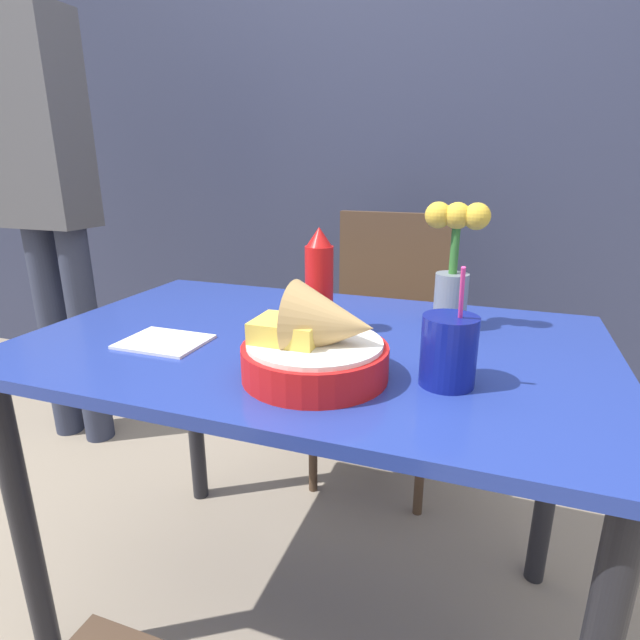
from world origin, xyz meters
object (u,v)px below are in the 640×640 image
Objects in this scene: chair_far_window at (388,324)px; ketchup_bottle at (317,283)px; drink_cup at (448,353)px; flower_vase at (453,263)px; person_standing at (45,178)px; food_basket at (320,345)px.

ketchup_bottle reaches higher than chair_far_window.
drink_cup is at bearing -31.37° from ketchup_bottle.
flower_vase is at bearing 25.17° from ketchup_bottle.
person_standing reaches higher than chair_far_window.
flower_vase reaches higher than chair_far_window.
flower_vase is (0.26, 0.12, 0.04)m from ketchup_bottle.
food_basket is at bearing -117.22° from flower_vase.
person_standing is at bearing 167.02° from flower_vase.
chair_far_window is 0.97m from food_basket.
drink_cup is at bearing -23.12° from person_standing.
flower_vase reaches higher than food_basket.
chair_far_window is 1.33m from person_standing.
chair_far_window reaches higher than food_basket.
food_basket is 0.91× the size of flower_vase.
food_basket is 0.24m from ketchup_bottle.
drink_cup is 0.75× the size of flower_vase.
chair_far_window is 4.10× the size of ketchup_bottle.
drink_cup is 0.31m from flower_vase.
person_standing is at bearing 159.04° from ketchup_bottle.
food_basket is at bearing -27.92° from person_standing.
flower_vase reaches higher than ketchup_bottle.
flower_vase is at bearing 95.17° from drink_cup.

